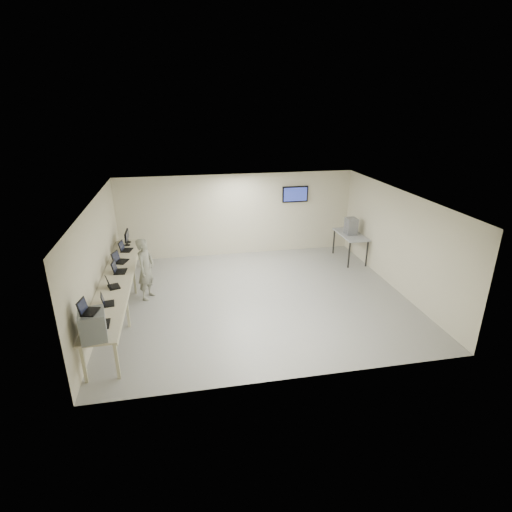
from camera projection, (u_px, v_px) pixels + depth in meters
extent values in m
cube|color=#A5A297|center=(257.00, 298.00, 10.96)|extent=(8.00, 7.00, 0.01)
cube|color=white|center=(258.00, 197.00, 9.95)|extent=(8.00, 7.00, 0.01)
cube|color=beige|center=(238.00, 215.00, 13.66)|extent=(8.00, 0.01, 2.80)
cube|color=beige|center=(295.00, 316.00, 7.25)|extent=(8.00, 0.01, 2.80)
cube|color=beige|center=(97.00, 261.00, 9.75)|extent=(0.01, 7.00, 2.80)
cube|color=beige|center=(397.00, 240.00, 11.16)|extent=(0.01, 7.00, 2.80)
cube|color=#252525|center=(295.00, 194.00, 13.76)|extent=(0.15, 0.04, 0.15)
cube|color=black|center=(295.00, 194.00, 13.72)|extent=(0.90, 0.06, 0.55)
cube|color=navy|center=(295.00, 194.00, 13.69)|extent=(0.82, 0.01, 0.47)
cube|color=beige|center=(117.00, 279.00, 10.01)|extent=(0.75, 6.00, 0.04)
cube|color=beige|center=(132.00, 279.00, 10.08)|extent=(0.02, 6.00, 0.06)
cube|color=beige|center=(84.00, 363.00, 7.51)|extent=(0.06, 0.06, 0.86)
cube|color=beige|center=(117.00, 360.00, 7.61)|extent=(0.06, 0.06, 0.86)
cube|color=beige|center=(101.00, 313.00, 9.29)|extent=(0.06, 0.06, 0.86)
cube|color=beige|center=(128.00, 311.00, 9.40)|extent=(0.06, 0.06, 0.86)
cube|color=beige|center=(112.00, 281.00, 10.94)|extent=(0.06, 0.06, 0.86)
cube|color=beige|center=(134.00, 279.00, 11.05)|extent=(0.06, 0.06, 0.86)
cube|color=beige|center=(120.00, 256.00, 12.72)|extent=(0.06, 0.06, 0.86)
cube|color=beige|center=(140.00, 255.00, 12.83)|extent=(0.06, 0.06, 0.86)
cube|color=slate|center=(93.00, 325.00, 7.37)|extent=(0.55, 0.60, 0.54)
cube|color=black|center=(90.00, 312.00, 7.27)|extent=(0.31, 0.39, 0.02)
cube|color=black|center=(82.00, 306.00, 7.20)|extent=(0.13, 0.33, 0.24)
cube|color=black|center=(83.00, 306.00, 7.20)|extent=(0.11, 0.29, 0.20)
cube|color=black|center=(102.00, 324.00, 7.90)|extent=(0.30, 0.41, 0.02)
cube|color=black|center=(94.00, 318.00, 7.82)|extent=(0.09, 0.38, 0.28)
cube|color=black|center=(94.00, 318.00, 7.83)|extent=(0.07, 0.33, 0.23)
cube|color=black|center=(109.00, 304.00, 8.71)|extent=(0.28, 0.35, 0.02)
cube|color=black|center=(102.00, 299.00, 8.64)|extent=(0.11, 0.31, 0.23)
cube|color=black|center=(103.00, 299.00, 8.65)|extent=(0.08, 0.27, 0.19)
cube|color=black|center=(114.00, 287.00, 9.51)|extent=(0.35, 0.41, 0.02)
cube|color=black|center=(108.00, 282.00, 9.44)|extent=(0.17, 0.33, 0.25)
cube|color=black|center=(108.00, 282.00, 9.44)|extent=(0.14, 0.29, 0.21)
cube|color=black|center=(121.00, 272.00, 10.35)|extent=(0.31, 0.41, 0.02)
cube|color=black|center=(114.00, 266.00, 10.27)|extent=(0.10, 0.38, 0.28)
cube|color=black|center=(115.00, 266.00, 10.27)|extent=(0.08, 0.33, 0.23)
cube|color=black|center=(122.00, 261.00, 10.99)|extent=(0.40, 0.46, 0.02)
cube|color=black|center=(116.00, 257.00, 10.91)|extent=(0.19, 0.38, 0.28)
cube|color=black|center=(116.00, 257.00, 10.92)|extent=(0.16, 0.33, 0.23)
cube|color=black|center=(127.00, 250.00, 11.83)|extent=(0.35, 0.43, 0.02)
cube|color=black|center=(121.00, 246.00, 11.75)|extent=(0.14, 0.37, 0.27)
cube|color=black|center=(122.00, 246.00, 11.75)|extent=(0.12, 0.32, 0.23)
cylinder|color=black|center=(127.00, 245.00, 12.26)|extent=(0.18, 0.18, 0.01)
cube|color=black|center=(127.00, 243.00, 12.23)|extent=(0.04, 0.03, 0.15)
cube|color=black|center=(126.00, 237.00, 12.16)|extent=(0.05, 0.42, 0.28)
cube|color=black|center=(127.00, 237.00, 12.17)|extent=(0.00, 0.38, 0.24)
cylinder|color=black|center=(128.00, 242.00, 12.51)|extent=(0.18, 0.18, 0.01)
cube|color=black|center=(128.00, 240.00, 12.48)|extent=(0.04, 0.03, 0.15)
cube|color=black|center=(127.00, 234.00, 12.42)|extent=(0.05, 0.41, 0.27)
cube|color=black|center=(128.00, 234.00, 12.42)|extent=(0.00, 0.37, 0.24)
imported|color=slate|center=(146.00, 269.00, 10.65)|extent=(0.62, 0.73, 1.70)
cube|color=#9D9FA2|center=(351.00, 235.00, 13.27)|extent=(0.71, 1.53, 0.04)
cube|color=#252525|center=(349.00, 255.00, 12.77)|extent=(0.04, 0.04, 0.87)
cube|color=#252525|center=(334.00, 242.00, 13.99)|extent=(0.04, 0.04, 0.87)
cube|color=#252525|center=(367.00, 254.00, 12.88)|extent=(0.04, 0.04, 0.87)
cube|color=#252525|center=(350.00, 241.00, 14.09)|extent=(0.04, 0.04, 0.87)
cube|color=gray|center=(351.00, 231.00, 13.22)|extent=(0.34, 0.38, 0.18)
cube|color=gray|center=(351.00, 226.00, 13.16)|extent=(0.34, 0.38, 0.18)
cube|color=gray|center=(351.00, 221.00, 13.09)|extent=(0.34, 0.38, 0.18)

